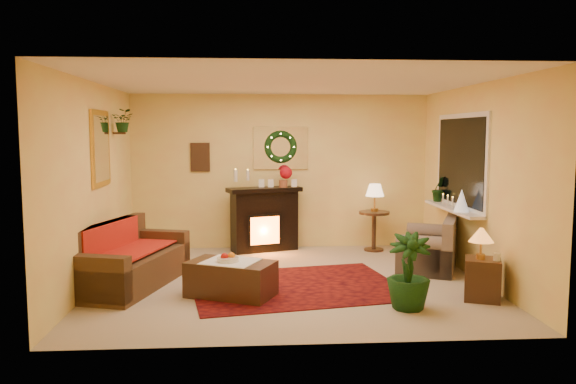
{
  "coord_description": "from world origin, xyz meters",
  "views": [
    {
      "loc": [
        -0.51,
        -7.25,
        1.95
      ],
      "look_at": [
        0.0,
        0.35,
        1.15
      ],
      "focal_mm": 35.0,
      "sensor_mm": 36.0,
      "label": 1
    }
  ],
  "objects": [
    {
      "name": "gold_mirror",
      "position": [
        -2.48,
        0.3,
        1.75
      ],
      "size": [
        0.03,
        0.84,
        1.0
      ],
      "primitive_type": "cube",
      "color": "gold",
      "rests_on": "wall_left"
    },
    {
      "name": "wall_right",
      "position": [
        2.5,
        0.0,
        1.3
      ],
      "size": [
        4.5,
        4.5,
        0.0
      ],
      "primitive_type": "plane",
      "color": "#EFD88C",
      "rests_on": "ground"
    },
    {
      "name": "mantel_candle_b",
      "position": [
        -0.55,
        1.97,
        1.26
      ],
      "size": [
        0.06,
        0.06,
        0.17
      ],
      "primitive_type": "cylinder",
      "color": "beige",
      "rests_on": "fireplace"
    },
    {
      "name": "wreath",
      "position": [
        0.0,
        2.19,
        1.72
      ],
      "size": [
        0.55,
        0.11,
        0.55
      ],
      "primitive_type": "torus",
      "rotation": [
        1.57,
        0.0,
        0.0
      ],
      "color": "#194719",
      "rests_on": "wall_back"
    },
    {
      "name": "area_rug",
      "position": [
        0.05,
        -0.28,
        0.01
      ],
      "size": [
        2.9,
        2.37,
        0.01
      ],
      "primitive_type": "cube",
      "rotation": [
        0.0,
        0.0,
        0.18
      ],
      "color": "#661202",
      "rests_on": "floor"
    },
    {
      "name": "wall_back",
      "position": [
        0.0,
        2.25,
        1.3
      ],
      "size": [
        5.0,
        5.0,
        0.0
      ],
      "primitive_type": "plane",
      "color": "#EFD88C",
      "rests_on": "ground"
    },
    {
      "name": "wall_front",
      "position": [
        0.0,
        -2.25,
        1.3
      ],
      "size": [
        5.0,
        5.0,
        0.0
      ],
      "primitive_type": "plane",
      "color": "#EFD88C",
      "rests_on": "ground"
    },
    {
      "name": "hanging_plant",
      "position": [
        -2.34,
        1.05,
        1.97
      ],
      "size": [
        0.33,
        0.28,
        0.36
      ],
      "primitive_type": "imported",
      "color": "#194719",
      "rests_on": "wall_left"
    },
    {
      "name": "mantel_candle_a",
      "position": [
        -0.75,
        1.91,
        1.26
      ],
      "size": [
        0.07,
        0.07,
        0.2
      ],
      "primitive_type": "cylinder",
      "color": "white",
      "rests_on": "fireplace"
    },
    {
      "name": "wall_left",
      "position": [
        -2.5,
        0.0,
        1.3
      ],
      "size": [
        4.5,
        4.5,
        0.0
      ],
      "primitive_type": "plane",
      "color": "#EFD88C",
      "rests_on": "ground"
    },
    {
      "name": "red_throw",
      "position": [
        -2.12,
        0.03,
        0.46
      ],
      "size": [
        0.82,
        1.34,
        0.02
      ],
      "primitive_type": "cube",
      "color": "red",
      "rests_on": "sofa"
    },
    {
      "name": "mantel_mirror",
      "position": [
        0.0,
        2.23,
        1.7
      ],
      "size": [
        0.92,
        0.02,
        0.72
      ],
      "primitive_type": "cube",
      "color": "white",
      "rests_on": "wall_back"
    },
    {
      "name": "poinsettia",
      "position": [
        0.07,
        1.97,
        1.3
      ],
      "size": [
        0.21,
        0.21,
        0.21
      ],
      "primitive_type": "sphere",
      "color": "#AA0A18",
      "rests_on": "fireplace"
    },
    {
      "name": "window_frame",
      "position": [
        2.48,
        0.55,
        1.55
      ],
      "size": [
        0.03,
        1.86,
        1.36
      ],
      "primitive_type": "cube",
      "color": "white",
      "rests_on": "wall_right"
    },
    {
      "name": "mini_tree",
      "position": [
        2.34,
        0.12,
        1.04
      ],
      "size": [
        0.21,
        0.21,
        0.31
      ],
      "primitive_type": "cone",
      "color": "silver",
      "rests_on": "window_sill"
    },
    {
      "name": "sofa",
      "position": [
        -2.04,
        -0.1,
        0.43
      ],
      "size": [
        1.32,
        2.04,
        0.81
      ],
      "primitive_type": "cube",
      "rotation": [
        0.0,
        0.0,
        -0.28
      ],
      "color": "#472A20",
      "rests_on": "floor"
    },
    {
      "name": "ceiling",
      "position": [
        0.0,
        0.0,
        2.6
      ],
      "size": [
        5.0,
        5.0,
        0.0
      ],
      "primitive_type": "plane",
      "color": "white",
      "rests_on": "ground"
    },
    {
      "name": "fireplace",
      "position": [
        -0.29,
        1.97,
        0.55
      ],
      "size": [
        1.13,
        0.67,
        0.99
      ],
      "primitive_type": "cube",
      "rotation": [
        0.0,
        0.0,
        0.33
      ],
      "color": "#342214",
      "rests_on": "floor"
    },
    {
      "name": "window_sill",
      "position": [
        2.38,
        0.55,
        0.87
      ],
      "size": [
        0.22,
        1.86,
        0.04
      ],
      "primitive_type": "cube",
      "color": "white",
      "rests_on": "wall_right"
    },
    {
      "name": "wall_art",
      "position": [
        -1.35,
        2.23,
        1.55
      ],
      "size": [
        0.32,
        0.03,
        0.48
      ],
      "primitive_type": "cube",
      "color": "#381E11",
      "rests_on": "wall_back"
    },
    {
      "name": "side_table_round",
      "position": [
        1.53,
        1.84,
        0.33
      ],
      "size": [
        0.59,
        0.59,
        0.66
      ],
      "primitive_type": "cylinder",
      "rotation": [
        0.0,
        0.0,
        -0.2
      ],
      "color": "black",
      "rests_on": "floor"
    },
    {
      "name": "lamp_tiffany",
      "position": [
        2.16,
        -0.99,
        0.74
      ],
      "size": [
        0.29,
        0.29,
        0.42
      ],
      "primitive_type": "cone",
      "color": "#FFAE1D",
      "rests_on": "end_table_square"
    },
    {
      "name": "lamp_cream",
      "position": [
        1.55,
        1.87,
        0.88
      ],
      "size": [
        0.3,
        0.3,
        0.47
      ],
      "primitive_type": "cone",
      "color": "beige",
      "rests_on": "side_table_round"
    },
    {
      "name": "sill_plant",
      "position": [
        2.42,
        1.25,
        1.08
      ],
      "size": [
        0.28,
        0.23,
        0.52
      ],
      "primitive_type": "imported",
      "color": "#18351A",
      "rests_on": "window_sill"
    },
    {
      "name": "floor",
      "position": [
        0.0,
        0.0,
        0.0
      ],
      "size": [
        5.0,
        5.0,
        0.0
      ],
      "primitive_type": "plane",
      "color": "beige",
      "rests_on": "ground"
    },
    {
      "name": "floor_palm",
      "position": [
        1.23,
        -1.27,
        0.45
      ],
      "size": [
        1.65,
        1.65,
        2.55
      ],
      "primitive_type": "imported",
      "rotation": [
        0.0,
        0.0,
        -0.17
      ],
      "color": "#264C24",
      "rests_on": "floor"
    },
    {
      "name": "end_table_square",
      "position": [
        2.2,
        -0.98,
        0.27
      ],
      "size": [
        0.52,
        0.52,
        0.49
      ],
      "primitive_type": "cube",
      "rotation": [
        0.0,
        0.0,
        -0.37
      ],
      "color": "black",
      "rests_on": "floor"
    },
    {
      "name": "fruit_bowl",
      "position": [
        -0.79,
        -0.68,
        0.45
      ],
      "size": [
        0.26,
        0.26,
        0.06
      ],
      "primitive_type": "cylinder",
      "color": "silver",
      "rests_on": "coffee_table"
    },
    {
      "name": "loveseat",
      "position": [
        2.06,
        0.6,
        0.42
      ],
      "size": [
        1.21,
        1.49,
        0.75
      ],
      "primitive_type": "cube",
      "rotation": [
        0.0,
        0.0,
        -0.41
      ],
      "color": "#9D9786",
      "rests_on": "floor"
    },
    {
      "name": "coffee_table",
      "position": [
        -0.75,
        -0.65,
        0.21
      ],
      "size": [
        1.15,
        0.93,
        0.42
      ],
      "primitive_type": "cube",
      "rotation": [
        0.0,
        0.0,
        -0.43
      ],
      "color": "black",
      "rests_on": "floor"
    },
    {
      "name": "window_glass",
      "position": [
        2.47,
        0.55,
        1.55
      ],
      "size": [
        0.02,
        1.7,
        1.22
      ],
      "primitive_type": "cube",
      "color": "black",
      "rests_on": "wall_right"
    }
  ]
}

